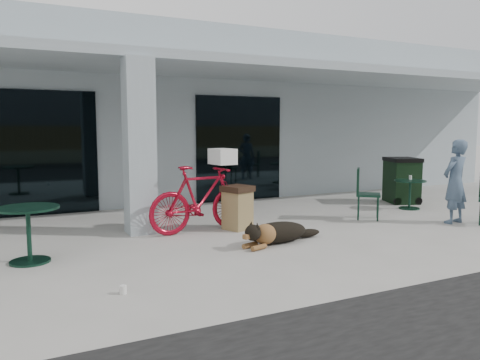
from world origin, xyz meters
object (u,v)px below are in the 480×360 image
dog (278,231)px  cafe_table_far (410,195)px  cafe_chair_far_a (368,194)px  cafe_table_near (29,235)px  trash_receptacle (237,208)px  bicycle (201,199)px  wheeled_bin (402,180)px  person (455,182)px

dog → cafe_table_far: bearing=0.1°
cafe_table_far → cafe_chair_far_a: cafe_chair_far_a is taller
cafe_table_near → cafe_table_far: size_ratio=1.18×
cafe_chair_far_a → trash_receptacle: bearing=125.0°
bicycle → cafe_table_far: bearing=-94.9°
cafe_table_near → trash_receptacle: bearing=10.5°
cafe_table_near → wheeled_bin: 8.88m
cafe_chair_far_a → wheeled_bin: bearing=-18.2°
person → dog: bearing=-10.8°
bicycle → wheeled_bin: size_ratio=1.78×
wheeled_bin → cafe_table_far: bearing=-102.7°
dog → cafe_table_far: (4.47, 1.48, 0.13)m
wheeled_bin → person: bearing=-91.5°
dog → person: size_ratio=0.74×
cafe_table_far → bicycle: bearing=-178.9°
cafe_table_near → wheeled_bin: wheeled_bin is taller
dog → wheeled_bin: (5.01, 2.28, 0.37)m
dog → trash_receptacle: (-0.12, 1.28, 0.21)m
bicycle → cafe_table_near: (-2.91, -0.77, -0.21)m
bicycle → cafe_table_far: bicycle is taller
cafe_table_far → wheeled_bin: 0.99m
cafe_table_near → wheeled_bin: size_ratio=0.74×
cafe_chair_far_a → trash_receptacle: cafe_chair_far_a is taller
person → wheeled_bin: person is taller
cafe_table_far → cafe_chair_far_a: 1.81m
cafe_table_near → trash_receptacle: (3.59, 0.67, 0.01)m
cafe_table_far → wheeled_bin: wheeled_bin is taller
bicycle → person: size_ratio=1.22×
cafe_table_near → trash_receptacle: trash_receptacle is taller
cafe_table_far → wheeled_bin: size_ratio=0.63×
person → cafe_table_far: bearing=-115.3°
bicycle → trash_receptacle: bearing=-104.3°
bicycle → cafe_table_near: 3.01m
bicycle → dog: bicycle is taller
cafe_table_far → person: size_ratio=0.43×
bicycle → cafe_chair_far_a: 3.58m
dog → cafe_chair_far_a: size_ratio=1.16×
dog → cafe_table_near: bearing=152.6°
cafe_table_near → dog: bearing=-9.3°
cafe_table_far → person: 1.74m
cafe_chair_far_a → cafe_table_near: bearing=134.5°
bicycle → wheeled_bin: 5.88m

